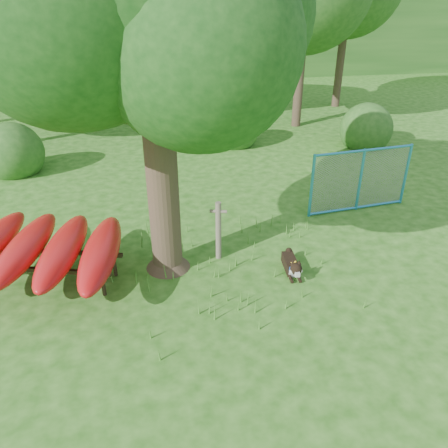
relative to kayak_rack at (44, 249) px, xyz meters
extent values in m
plane|color=#1F5511|center=(3.07, -1.40, -0.70)|extent=(80.00, 80.00, 0.00)
cylinder|color=#392A1F|center=(2.20, 0.08, 1.54)|extent=(0.65, 0.65, 4.49)
cone|color=#392A1F|center=(2.20, 0.08, -0.48)|extent=(0.98, 0.98, 0.45)
sphere|color=#144213|center=(3.37, 0.79, 3.79)|extent=(3.23, 3.23, 3.23)
sphere|color=#144213|center=(1.09, -0.45, 3.97)|extent=(3.41, 3.41, 3.41)
sphere|color=#144213|center=(2.80, -0.92, 3.43)|extent=(2.88, 2.88, 2.88)
cylinder|color=#392A1F|center=(2.73, 0.15, 2.17)|extent=(1.20, 0.74, 0.96)
cylinder|color=#392A1F|center=(1.73, 0.19, 2.53)|extent=(1.03, 0.52, 0.92)
cylinder|color=#63594A|center=(3.24, 0.23, -0.08)|extent=(0.14, 0.14, 1.24)
cylinder|color=#63594A|center=(3.24, 0.23, 0.35)|extent=(0.34, 0.16, 0.07)
cylinder|color=black|center=(1.01, -0.62, -0.48)|extent=(0.09, 0.09, 0.44)
cylinder|color=black|center=(-1.01, 0.62, -0.48)|extent=(0.09, 0.09, 0.44)
cylinder|color=black|center=(1.19, -0.03, -0.48)|extent=(0.09, 0.09, 0.44)
cube|color=black|center=(-0.09, -0.30, -0.24)|extent=(2.56, 0.82, 0.07)
cube|color=black|center=(0.09, 0.30, -0.24)|extent=(2.56, 0.82, 0.07)
ellipsoid|color=red|center=(-0.34, 0.10, 0.00)|extent=(1.09, 2.72, 0.42)
ellipsoid|color=red|center=(0.34, -0.10, 0.00)|extent=(1.00, 2.71, 0.42)
ellipsoid|color=red|center=(1.02, -0.30, 0.00)|extent=(0.91, 2.70, 0.42)
cube|color=black|center=(4.55, -0.41, -0.60)|extent=(0.28, 0.63, 0.21)
cube|color=beige|center=(4.52, -0.67, -0.61)|extent=(0.20, 0.14, 0.19)
sphere|color=black|center=(4.51, -0.83, -0.44)|extent=(0.23, 0.23, 0.23)
cube|color=beige|center=(4.50, -0.93, -0.48)|extent=(0.10, 0.13, 0.08)
sphere|color=beige|center=(4.44, -0.84, -0.48)|extent=(0.10, 0.10, 0.10)
sphere|color=beige|center=(4.58, -0.85, -0.48)|extent=(0.10, 0.10, 0.10)
cone|color=black|center=(4.45, -0.79, -0.32)|extent=(0.10, 0.11, 0.11)
cone|color=black|center=(4.57, -0.80, -0.32)|extent=(0.09, 0.10, 0.11)
cylinder|color=black|center=(4.43, -0.79, -0.66)|extent=(0.08, 0.27, 0.06)
cylinder|color=black|center=(4.59, -0.81, -0.66)|extent=(0.08, 0.27, 0.06)
sphere|color=black|center=(4.62, -0.08, -0.51)|extent=(0.14, 0.14, 0.14)
torus|color=blue|center=(4.52, -0.76, -0.49)|extent=(0.22, 0.08, 0.22)
cylinder|color=#298AC0|center=(5.71, 1.69, 0.08)|extent=(0.08, 0.08, 1.57)
cylinder|color=#298AC0|center=(7.01, 1.84, 0.08)|extent=(0.08, 0.08, 1.57)
cylinder|color=#298AC0|center=(8.30, 1.99, 0.08)|extent=(0.08, 0.08, 1.57)
cylinder|color=#298AC0|center=(7.01, 1.84, 0.83)|extent=(2.60, 0.36, 0.06)
cylinder|color=#298AC0|center=(7.01, 1.84, -0.66)|extent=(2.60, 0.36, 0.06)
plane|color=gray|center=(7.01, 1.84, 0.08)|extent=(2.59, 0.30, 2.61)
cylinder|color=#48852B|center=(4.56, -0.56, -0.60)|extent=(0.02, 0.02, 0.21)
sphere|color=yellow|center=(4.56, -0.56, -0.49)|extent=(0.04, 0.04, 0.04)
sphere|color=yellow|center=(4.60, -0.53, -0.48)|extent=(0.04, 0.04, 0.04)
sphere|color=yellow|center=(4.53, -0.53, -0.50)|extent=(0.04, 0.04, 0.04)
sphere|color=yellow|center=(4.59, -0.59, -0.49)|extent=(0.04, 0.04, 0.04)
sphere|color=yellow|center=(4.55, -0.58, -0.48)|extent=(0.04, 0.04, 0.04)
cylinder|color=#392A1F|center=(0.07, 10.60, 1.92)|extent=(0.36, 0.36, 5.25)
cylinder|color=#392A1F|center=(4.57, 11.60, 1.22)|extent=(0.36, 0.36, 3.85)
sphere|color=#23531A|center=(4.57, 11.60, 3.42)|extent=(4.00, 4.00, 4.00)
cylinder|color=#392A1F|center=(8.07, 9.60, 1.68)|extent=(0.36, 0.36, 4.76)
cylinder|color=#392A1F|center=(11.07, 12.60, 1.75)|extent=(0.36, 0.36, 4.90)
sphere|color=#23531A|center=(-1.93, 6.10, -0.70)|extent=(1.80, 1.80, 1.80)
sphere|color=#23531A|center=(9.57, 6.60, -0.70)|extent=(1.80, 1.80, 1.80)
sphere|color=#23531A|center=(5.07, 7.60, -0.70)|extent=(1.80, 1.80, 1.80)
cube|color=#23531A|center=(3.07, 26.60, 2.30)|extent=(80.00, 12.00, 6.00)
camera|label=1|loc=(1.97, -7.23, 4.08)|focal=35.00mm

